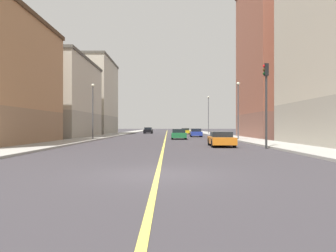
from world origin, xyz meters
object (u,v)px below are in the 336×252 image
object	(u,v)px
building_right_midblock	(55,98)
street_lamp_left_far	(207,111)
building_left_mid	(282,57)
car_blue	(195,133)
street_lamp_left_near	(237,104)
car_green	(178,134)
car_yellow	(184,131)
street_lamp_right_near	(92,105)
car_black	(147,131)
traffic_light_left_near	(265,94)
car_orange	(220,139)
building_right_distant	(87,97)

from	to	relation	value
building_right_midblock	street_lamp_left_far	world-z (taller)	building_right_midblock
building_left_mid	car_blue	xyz separation A→B (m)	(-11.63, 5.80, -10.64)
building_left_mid	street_lamp_left_near	bearing A→B (deg)	-137.92
building_left_mid	car_green	bearing A→B (deg)	-166.71
street_lamp_left_near	car_green	xyz separation A→B (m)	(-6.80, 3.62, -3.59)
car_green	car_yellow	size ratio (longest dim) A/B	0.99
street_lamp_left_near	car_blue	xyz separation A→B (m)	(-3.79, 12.89, -3.59)
street_lamp_right_near	car_blue	xyz separation A→B (m)	(13.31, 12.37, -3.52)
car_green	car_black	xyz separation A→B (m)	(-5.95, 31.63, 0.05)
street_lamp_left_far	street_lamp_right_near	bearing A→B (deg)	-123.12
traffic_light_left_near	street_lamp_right_near	bearing A→B (deg)	138.79
building_left_mid	car_black	world-z (taller)	building_left_mid
traffic_light_left_near	car_orange	size ratio (longest dim) A/B	1.37
building_right_distant	car_orange	distance (m)	45.67
street_lamp_left_near	car_green	bearing A→B (deg)	151.97
traffic_light_left_near	street_lamp_left_far	size ratio (longest dim) A/B	0.82
car_yellow	car_orange	distance (m)	40.45
building_right_midblock	traffic_light_left_near	bearing A→B (deg)	-44.88
street_lamp_left_near	car_black	bearing A→B (deg)	109.89
street_lamp_left_near	car_black	distance (m)	37.65
street_lamp_left_near	car_green	size ratio (longest dim) A/B	1.60
traffic_light_left_near	car_blue	size ratio (longest dim) A/B	1.48
building_left_mid	building_right_distant	distance (m)	39.57
building_left_mid	car_green	distance (m)	18.43
car_orange	building_left_mid	bearing A→B (deg)	56.97
traffic_light_left_near	car_black	distance (m)	50.32
street_lamp_left_far	car_yellow	distance (m)	6.73
building_left_mid	building_right_midblock	distance (m)	33.39
car_green	car_orange	bearing A→B (deg)	-78.50
car_blue	street_lamp_left_near	bearing A→B (deg)	-73.62
car_orange	traffic_light_left_near	bearing A→B (deg)	-43.24
car_yellow	street_lamp_left_far	bearing A→B (deg)	-31.83
building_left_mid	building_right_distant	size ratio (longest dim) A/B	1.37
traffic_light_left_near	car_yellow	size ratio (longest dim) A/B	1.48
car_black	traffic_light_left_near	bearing A→B (deg)	-76.48
building_left_mid	street_lamp_right_near	xyz separation A→B (m)	(-24.94, -6.57, -7.12)
car_blue	car_black	world-z (taller)	car_black
building_right_distant	car_black	bearing A→B (deg)	27.26
car_green	car_blue	xyz separation A→B (m)	(3.02, 9.26, 0.00)
car_yellow	street_lamp_left_near	bearing A→B (deg)	-81.29
building_left_mid	street_lamp_right_near	distance (m)	26.76
car_blue	car_black	distance (m)	24.09
building_right_midblock	traffic_light_left_near	world-z (taller)	building_right_midblock
car_green	car_yellow	bearing A→B (deg)	84.98
car_green	car_blue	world-z (taller)	car_green
car_green	car_blue	size ratio (longest dim) A/B	0.99
car_orange	car_black	bearing A→B (deg)	100.92
street_lamp_right_near	street_lamp_left_far	world-z (taller)	street_lamp_left_far
street_lamp_left_far	car_green	size ratio (longest dim) A/B	1.83
building_left_mid	street_lamp_left_near	xyz separation A→B (m)	(-7.84, -7.08, -7.05)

